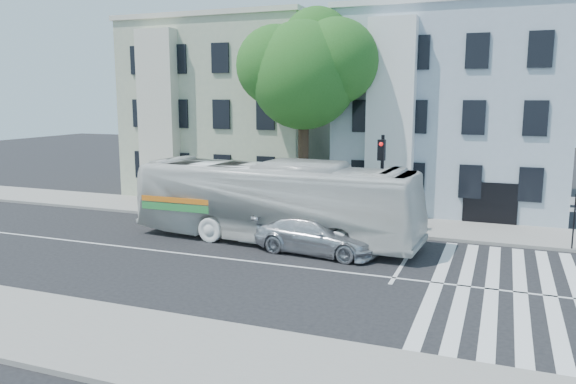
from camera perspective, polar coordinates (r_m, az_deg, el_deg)
The scene contains 11 objects.
ground at distance 22.68m, azimuth -5.75°, elevation -6.82°, with size 120.00×120.00×0.00m, color black.
sidewalk_far at distance 29.79m, azimuth 1.22°, elevation -2.62°, with size 80.00×4.00×0.15m, color gray.
sidewalk_near at distance 16.36m, azimuth -18.88°, elevation -13.69°, with size 80.00×4.00×0.15m, color gray.
building_left at distance 38.31m, azimuth -5.09°, elevation 8.26°, with size 12.00×10.00×11.00m, color #A1AB8F.
building_right at distance 34.50m, azimuth 16.47°, elevation 7.76°, with size 12.00×10.00×11.00m, color #A1B1BF.
street_tree at distance 29.81m, azimuth 1.88°, elevation 12.38°, with size 7.30×5.90×11.10m.
bus at distance 24.95m, azimuth -1.38°, elevation -0.95°, with size 13.06×3.06×3.64m, color silver.
sedan at distance 23.31m, azimuth 2.88°, elevation -4.38°, with size 5.26×2.14×1.53m, color silver.
hedge at distance 29.26m, azimuth -2.83°, elevation -2.01°, with size 8.50×0.84×0.70m, color #255E1E, non-canonical shape.
traffic_signal at distance 26.05m, azimuth 9.48°, elevation 2.08°, with size 0.49×0.55×4.70m.
far_sign_pole at distance 26.11m, azimuth 27.10°, elevation -1.96°, with size 0.42×0.17×2.33m.
Camera 1 is at (9.92, -19.36, 6.42)m, focal length 35.00 mm.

